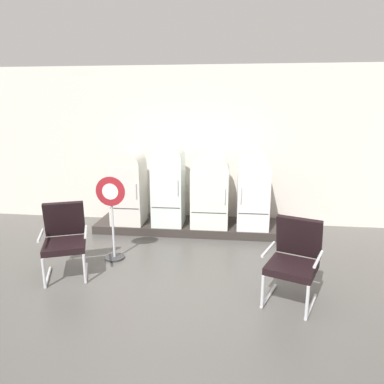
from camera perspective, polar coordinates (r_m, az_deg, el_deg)
ground at (r=4.50m, az=-5.34°, el=-19.50°), size 12.00×10.00×0.05m
back_wall at (r=7.42m, az=0.29°, el=7.45°), size 11.76×0.12×3.21m
display_plinth at (r=7.15m, az=-0.31°, el=-5.49°), size 3.72×0.95×0.16m
refrigerator_0 at (r=7.04m, az=-10.22°, el=1.30°), size 0.61×0.65×1.48m
refrigerator_1 at (r=6.83m, az=-3.83°, el=1.68°), size 0.58×0.64×1.60m
refrigerator_2 at (r=6.78m, az=2.95°, el=0.76°), size 0.70×0.69×1.44m
refrigerator_3 at (r=6.78m, az=9.83°, el=0.56°), size 0.59×0.70×1.42m
armchair_left at (r=5.53m, az=-19.79°, el=-6.71°), size 0.80×0.86×1.05m
armchair_right at (r=4.72m, az=16.10°, el=-9.98°), size 0.81×0.87×1.05m
sign_stand at (r=5.79m, az=-12.70°, el=-4.35°), size 0.47×0.32×1.37m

